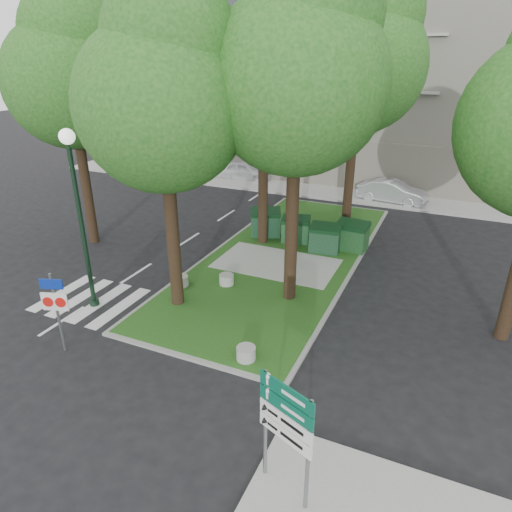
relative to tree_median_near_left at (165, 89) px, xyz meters
The scene contains 24 objects.
ground 7.88m from the tree_median_near_left, 61.12° to the right, with size 120.00×120.00×0.00m, color black.
median_island 9.27m from the tree_median_near_left, 70.64° to the left, with size 6.00×16.00×0.12m, color #224A15.
median_kerb 9.28m from the tree_median_near_left, 70.64° to the left, with size 6.30×16.30×0.10m, color gray.
building_sidewalk 17.57m from the tree_median_near_left, 84.94° to the left, with size 42.00×3.00×0.12m, color #999993.
zebra_crossing 7.75m from the tree_median_near_left, 155.64° to the right, with size 5.00×3.00×0.01m, color silver.
apartment_building 23.49m from the tree_median_near_left, 86.55° to the left, with size 41.00×12.00×16.00m, color tan.
tree_median_near_left is the anchor object (origin of this frame).
tree_median_near_right 4.09m from the tree_median_near_left, 29.74° to the left, with size 5.60×5.60×11.46m.
tree_median_mid 6.53m from the tree_median_near_left, 85.60° to the left, with size 4.80×4.80×9.99m.
tree_median_far 10.24m from the tree_median_near_left, 68.72° to the left, with size 5.80×5.80×11.93m.
tree_street_left 7.83m from the tree_median_near_left, 153.43° to the left, with size 5.40×5.40×11.00m.
dumpster_a 9.82m from the tree_median_near_left, 88.55° to the left, with size 1.71×1.48×1.33m.
dumpster_b 9.91m from the tree_median_near_left, 76.00° to the left, with size 1.46×1.16×1.21m.
dumpster_c 9.90m from the tree_median_near_left, 62.69° to the left, with size 1.44×1.07×1.26m.
dumpster_d 10.75m from the tree_median_near_left, 58.76° to the left, with size 1.50×1.12×1.31m.
bollard_left 7.11m from the tree_median_near_left, 122.60° to the left, with size 0.57×0.57×0.41m, color #9C9C97.
bollard_right 8.11m from the tree_median_near_left, 30.10° to the right, with size 0.56×0.56×0.40m, color #989793.
bollard_mid 7.30m from the tree_median_near_left, 65.83° to the left, with size 0.56×0.56×0.40m, color gray.
litter_bin 11.69m from the tree_median_near_left, 60.82° to the left, with size 0.38×0.38×0.66m, color #B9C917.
street_lamp 4.63m from the tree_median_near_left, 155.95° to the right, with size 0.49×0.49×6.18m.
traffic_sign_pole 7.01m from the tree_median_near_left, 114.68° to the right, with size 0.75×0.30×2.60m.
directional_sign 9.94m from the tree_median_near_left, 42.82° to the right, with size 1.25×0.54×2.66m.
car_white 19.02m from the tree_median_near_left, 108.08° to the left, with size 1.57×3.90×1.33m, color white.
car_silver 17.73m from the tree_median_near_left, 72.62° to the left, with size 1.41×4.06×1.34m, color #AFB3B7.
Camera 1 is at (6.86, -9.35, 8.28)m, focal length 32.00 mm.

